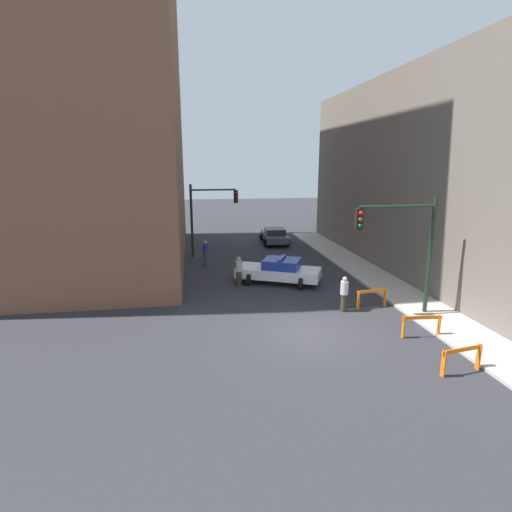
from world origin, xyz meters
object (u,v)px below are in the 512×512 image
object	(u,v)px
pedestrian_crossing	(239,271)
barrier_mid	(422,323)
parked_car_near	(275,236)
pedestrian_sidewalk	(344,293)
barrier_back	(372,295)
traffic_light_near	(407,238)
pedestrian_corner	(206,252)
police_car	(279,271)
traffic_light_far	(207,210)
barrier_front	(462,356)

from	to	relation	value
pedestrian_crossing	barrier_mid	world-z (taller)	pedestrian_crossing
parked_car_near	pedestrian_sidewalk	distance (m)	15.89
pedestrian_sidewalk	barrier_back	world-z (taller)	pedestrian_sidewalk
traffic_light_near	pedestrian_corner	world-z (taller)	traffic_light_near
police_car	barrier_mid	distance (m)	8.92
police_car	barrier_back	distance (m)	5.77
pedestrian_corner	barrier_back	distance (m)	11.95
traffic_light_near	barrier_back	size ratio (longest dim) A/B	3.27
parked_car_near	pedestrian_crossing	world-z (taller)	pedestrian_crossing
barrier_back	traffic_light_far	bearing A→B (deg)	120.80
parked_car_near	pedestrian_corner	distance (m)	8.72
traffic_light_near	pedestrian_sidewalk	bearing A→B (deg)	158.48
police_car	parked_car_near	xyz separation A→B (m)	(2.05, 11.07, -0.05)
pedestrian_crossing	pedestrian_sidewalk	distance (m)	6.38
parked_car_near	pedestrian_sidewalk	xyz separation A→B (m)	(-0.06, -15.89, 0.19)
traffic_light_near	barrier_back	bearing A→B (deg)	127.45
barrier_front	barrier_back	world-z (taller)	same
traffic_light_near	traffic_light_far	size ratio (longest dim) A/B	1.00
pedestrian_crossing	barrier_back	world-z (taller)	pedestrian_crossing
pedestrian_crossing	traffic_light_near	bearing A→B (deg)	-124.07
parked_car_near	pedestrian_crossing	size ratio (longest dim) A/B	2.65
police_car	pedestrian_sidewalk	bearing A→B (deg)	-132.63
police_car	pedestrian_sidewalk	xyz separation A→B (m)	(1.99, -4.82, 0.14)
traffic_light_near	police_car	xyz separation A→B (m)	(-4.33, 5.74, -2.81)
police_car	barrier_front	xyz separation A→B (m)	(3.72, -10.72, -0.11)
barrier_mid	barrier_back	bearing A→B (deg)	98.14
pedestrian_sidewalk	barrier_mid	size ratio (longest dim) A/B	1.04
pedestrian_crossing	barrier_front	distance (m)	12.20
traffic_light_near	pedestrian_sidewalk	size ratio (longest dim) A/B	3.13
traffic_light_far	pedestrian_corner	distance (m)	3.68
barrier_front	traffic_light_near	bearing A→B (deg)	83.00
traffic_light_near	parked_car_near	size ratio (longest dim) A/B	1.18
traffic_light_near	parked_car_near	xyz separation A→B (m)	(-2.28, 16.81, -2.86)
pedestrian_corner	barrier_mid	bearing A→B (deg)	-143.70
pedestrian_crossing	pedestrian_sidewalk	size ratio (longest dim) A/B	1.00
parked_car_near	barrier_front	world-z (taller)	parked_car_near
traffic_light_far	pedestrian_corner	bearing A→B (deg)	-95.44
pedestrian_corner	pedestrian_sidewalk	xyz separation A→B (m)	(5.95, -9.57, 0.00)
traffic_light_near	barrier_mid	bearing A→B (deg)	-99.59
pedestrian_crossing	pedestrian_sidewalk	world-z (taller)	same
traffic_light_near	barrier_back	distance (m)	3.24
barrier_front	barrier_mid	xyz separation A→B (m)	(0.23, 2.72, 0.00)
police_car	barrier_front	world-z (taller)	police_car
pedestrian_crossing	barrier_mid	size ratio (longest dim) A/B	1.04
parked_car_near	pedestrian_corner	xyz separation A→B (m)	(-6.01, -6.32, 0.19)
traffic_light_far	police_car	size ratio (longest dim) A/B	1.03
police_car	pedestrian_corner	xyz separation A→B (m)	(-3.96, 4.75, 0.14)
pedestrian_crossing	parked_car_near	bearing A→B (deg)	-15.12
police_car	barrier_mid	world-z (taller)	police_car
parked_car_near	pedestrian_corner	world-z (taller)	pedestrian_corner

